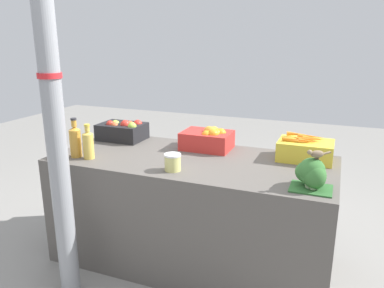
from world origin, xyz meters
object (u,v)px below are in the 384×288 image
(support_pole, at_px, (51,85))
(apple_crate, at_px, (123,130))
(juice_bottle_amber, at_px, (75,141))
(juice_bottle_cloudy, at_px, (61,137))
(orange_crate, at_px, (209,139))
(broccoli_pile, at_px, (312,174))
(pickle_jar, at_px, (173,162))
(carrot_crate, at_px, (305,150))
(sparrow_bird, at_px, (316,154))
(juice_bottle_golden, at_px, (88,144))

(support_pole, xyz_separation_m, apple_crate, (-0.12, 0.88, -0.46))
(juice_bottle_amber, bearing_deg, juice_bottle_cloudy, 180.00)
(juice_bottle_cloudy, bearing_deg, orange_crate, 29.79)
(broccoli_pile, relative_size, pickle_jar, 2.08)
(carrot_crate, distance_m, pickle_jar, 0.90)
(apple_crate, xyz_separation_m, sparrow_bird, (1.50, -0.51, 0.12))
(orange_crate, xyz_separation_m, sparrow_bird, (0.77, -0.51, 0.12))
(support_pole, distance_m, carrot_crate, 1.62)
(support_pole, distance_m, orange_crate, 1.16)
(carrot_crate, xyz_separation_m, juice_bottle_amber, (-1.46, -0.51, 0.04))
(support_pole, bearing_deg, sparrow_bird, 15.05)
(apple_crate, distance_m, sparrow_bird, 1.59)
(carrot_crate, bearing_deg, support_pole, -145.39)
(juice_bottle_amber, bearing_deg, sparrow_bird, -0.12)
(juice_bottle_cloudy, relative_size, juice_bottle_amber, 1.13)
(carrot_crate, xyz_separation_m, juice_bottle_golden, (-1.35, -0.51, 0.03))
(apple_crate, bearing_deg, broccoli_pile, -18.88)
(support_pole, bearing_deg, carrot_crate, 34.61)
(juice_bottle_cloudy, bearing_deg, juice_bottle_amber, 0.00)
(apple_crate, height_order, juice_bottle_amber, juice_bottle_amber)
(broccoli_pile, bearing_deg, juice_bottle_golden, -179.91)
(juice_bottle_amber, relative_size, juice_bottle_golden, 1.14)
(support_pole, bearing_deg, juice_bottle_golden, 100.91)
(orange_crate, relative_size, juice_bottle_cloudy, 1.15)
(juice_bottle_cloudy, height_order, sparrow_bird, juice_bottle_cloudy)
(orange_crate, xyz_separation_m, carrot_crate, (0.68, 0.00, -0.01))
(support_pole, distance_m, pickle_jar, 0.82)
(support_pole, height_order, juice_bottle_golden, support_pole)
(orange_crate, xyz_separation_m, juice_bottle_cloudy, (-0.89, -0.51, 0.05))
(orange_crate, distance_m, pickle_jar, 0.52)
(orange_crate, bearing_deg, juice_bottle_cloudy, -150.21)
(apple_crate, xyz_separation_m, carrot_crate, (1.40, 0.00, -0.01))
(support_pole, distance_m, juice_bottle_golden, 0.58)
(support_pole, relative_size, sparrow_bird, 21.05)
(orange_crate, relative_size, broccoli_pile, 1.60)
(broccoli_pile, relative_size, juice_bottle_cloudy, 0.72)
(sparrow_bird, bearing_deg, apple_crate, -48.94)
(sparrow_bird, bearing_deg, pickle_jar, -29.67)
(orange_crate, relative_size, carrot_crate, 1.00)
(support_pole, xyz_separation_m, carrot_crate, (1.28, 0.88, -0.47))
(sparrow_bird, bearing_deg, orange_crate, -63.63)
(broccoli_pile, distance_m, sparrow_bird, 0.12)
(apple_crate, bearing_deg, carrot_crate, 0.06)
(support_pole, bearing_deg, broccoli_pile, 15.41)
(sparrow_bird, bearing_deg, support_pole, -14.99)
(orange_crate, bearing_deg, broccoli_pile, -33.80)
(juice_bottle_cloudy, bearing_deg, sparrow_bird, -0.11)
(juice_bottle_cloudy, bearing_deg, carrot_crate, 18.01)
(broccoli_pile, relative_size, sparrow_bird, 1.79)
(juice_bottle_golden, bearing_deg, carrot_crate, 20.70)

